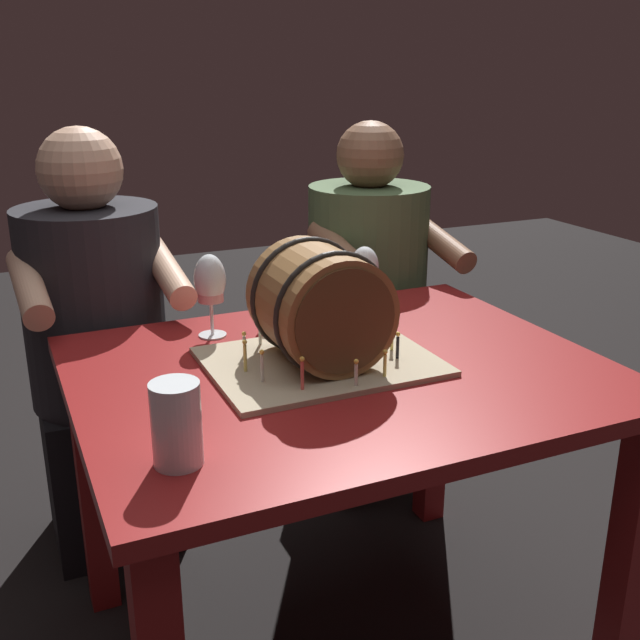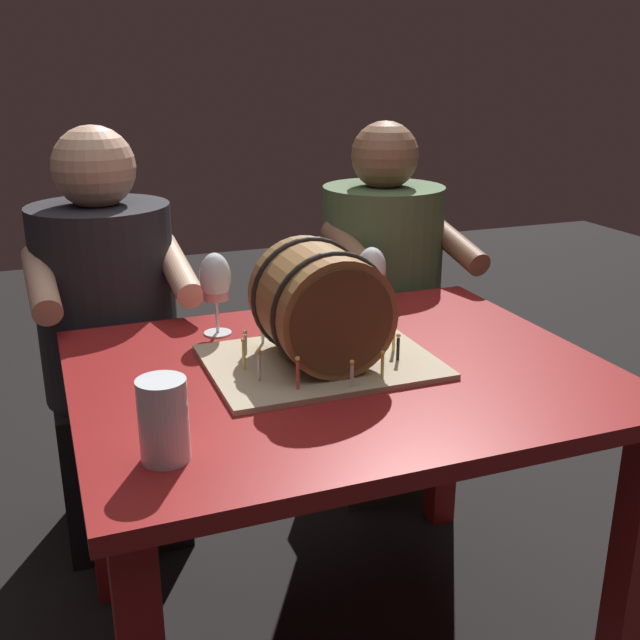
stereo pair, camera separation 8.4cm
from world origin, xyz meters
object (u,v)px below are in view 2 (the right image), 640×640
at_px(dining_table, 340,418).
at_px(wine_glass_rose, 215,281).
at_px(wine_glass_white, 286,272).
at_px(beer_pint, 164,424).
at_px(barrel_cake, 320,311).
at_px(person_seated_left, 112,354).
at_px(wine_glass_empty, 372,270).
at_px(person_seated_right, 381,322).

relative_size(dining_table, wine_glass_rose, 5.59).
height_order(wine_glass_rose, wine_glass_white, wine_glass_rose).
xyz_separation_m(dining_table, beer_pint, (-0.41, -0.26, 0.18)).
bearing_deg(beer_pint, wine_glass_white, 56.05).
relative_size(barrel_cake, person_seated_left, 0.40).
relative_size(wine_glass_empty, person_seated_right, 0.16).
height_order(wine_glass_empty, beer_pint, wine_glass_empty).
relative_size(wine_glass_empty, wine_glass_white, 1.00).
relative_size(wine_glass_empty, wine_glass_rose, 0.93).
relative_size(dining_table, person_seated_right, 0.94).
distance_m(wine_glass_rose, beer_pint, 0.60).
xyz_separation_m(barrel_cake, wine_glass_white, (0.03, 0.32, 0.00)).
bearing_deg(person_seated_right, wine_glass_white, -142.62).
bearing_deg(beer_pint, barrel_cake, 37.52).
distance_m(wine_glass_rose, person_seated_left, 0.52).
bearing_deg(beer_pint, person_seated_left, 89.91).
xyz_separation_m(barrel_cake, wine_glass_rose, (-0.16, 0.27, 0.01)).
bearing_deg(beer_pint, wine_glass_rose, 68.42).
bearing_deg(person_seated_left, wine_glass_rose, -59.43).
bearing_deg(person_seated_left, wine_glass_white, -38.10).
height_order(dining_table, wine_glass_rose, wine_glass_rose).
distance_m(barrel_cake, beer_pint, 0.48).
relative_size(barrel_cake, wine_glass_white, 2.58).
bearing_deg(wine_glass_empty, dining_table, -125.64).
distance_m(wine_glass_white, person_seated_left, 0.59).
xyz_separation_m(dining_table, wine_glass_empty, (0.19, 0.27, 0.25)).
height_order(barrel_cake, wine_glass_rose, barrel_cake).
bearing_deg(beer_pint, dining_table, 32.30).
bearing_deg(wine_glass_rose, dining_table, -56.65).
xyz_separation_m(barrel_cake, beer_pint, (-0.38, -0.29, -0.06)).
bearing_deg(wine_glass_white, person_seated_left, 141.90).
height_order(dining_table, beer_pint, beer_pint).
height_order(wine_glass_empty, person_seated_left, person_seated_left).
height_order(dining_table, wine_glass_white, wine_glass_white).
distance_m(dining_table, wine_glass_rose, 0.43).
bearing_deg(person_seated_right, beer_pint, -131.75).
height_order(beer_pint, person_seated_left, person_seated_left).
distance_m(barrel_cake, person_seated_left, 0.79).
distance_m(beer_pint, person_seated_left, 0.95).
relative_size(barrel_cake, wine_glass_rose, 2.40).
bearing_deg(barrel_cake, wine_glass_white, 84.63).
xyz_separation_m(wine_glass_rose, person_seated_right, (0.61, 0.37, -0.29)).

